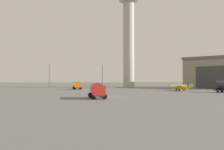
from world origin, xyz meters
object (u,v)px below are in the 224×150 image
Objects in this scene: airplane_yellow at (181,87)px; truck_fuel_tanker_red at (97,90)px; traffic_cone_near_left at (150,94)px; traffic_cone_near_right at (59,92)px; control_tower at (128,29)px; light_post_east at (102,74)px; truck_flatbed_orange at (77,86)px; light_post_west at (49,73)px.

airplane_yellow is 1.32× the size of truck_fuel_tanker_red.
truck_fuel_tanker_red reaches higher than traffic_cone_near_left.
truck_fuel_tanker_red reaches higher than traffic_cone_near_right.
control_tower is 5.01× the size of light_post_east.
truck_flatbed_orange is 40.54m from truck_fuel_tanker_red.
truck_fuel_tanker_red is 60.97m from light_post_west.
traffic_cone_near_left is 1.00× the size of traffic_cone_near_right.
traffic_cone_near_right reaches higher than traffic_cone_near_left.
truck_fuel_tanker_red reaches higher than truck_flatbed_orange.
light_post_east is (8.24, 6.89, 4.14)m from truck_flatbed_orange.
airplane_yellow is at bearing 130.38° from truck_fuel_tanker_red.
control_tower reaches higher than truck_flatbed_orange.
truck_fuel_tanker_red is (-9.67, -59.31, -22.78)m from control_tower.
light_post_east is at bearing -128.93° from control_tower.
light_post_east is at bearing 26.07° from airplane_yellow.
truck_flatbed_orange is 36.22m from traffic_cone_near_left.
airplane_yellow is 53.84m from light_post_west.
control_tower is 55.39m from traffic_cone_near_left.
traffic_cone_near_right is (-19.73, -44.24, -24.11)m from control_tower.
light_post_west is at bearing 31.53° from airplane_yellow.
control_tower is at bearing -3.40° from airplane_yellow.
light_post_east is (-0.74, 46.42, 3.81)m from truck_fuel_tanker_red.
truck_flatbed_orange is at bearing -51.22° from light_post_west.
truck_flatbed_orange reaches higher than airplane_yellow.
truck_flatbed_orange is (-18.65, -19.78, -23.11)m from control_tower.
truck_flatbed_orange is 0.72× the size of light_post_west.
light_post_east is (-23.89, 17.96, 4.21)m from airplane_yellow.
light_post_west is at bearing -174.97° from control_tower.
truck_fuel_tanker_red is 0.63× the size of light_post_west.
traffic_cone_near_left is 21.97m from traffic_cone_near_right.
truck_flatbed_orange is 0.79× the size of light_post_east.
control_tower is 37.32m from light_post_west.
airplane_yellow is 33.98m from truck_flatbed_orange.
control_tower is at bearing 5.03° from light_post_west.
control_tower is 64.27m from truck_fuel_tanker_red.
light_post_east reaches higher than traffic_cone_near_right.
light_post_east is 16.65× the size of traffic_cone_near_left.
traffic_cone_near_left is (1.51, -49.85, -24.11)m from control_tower.
light_post_east is (21.85, -10.05, -0.44)m from light_post_west.
truck_fuel_tanker_red reaches higher than airplane_yellow.
control_tower is 83.03× the size of traffic_cone_near_right.
truck_fuel_tanker_red is at bearing -99.26° from control_tower.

